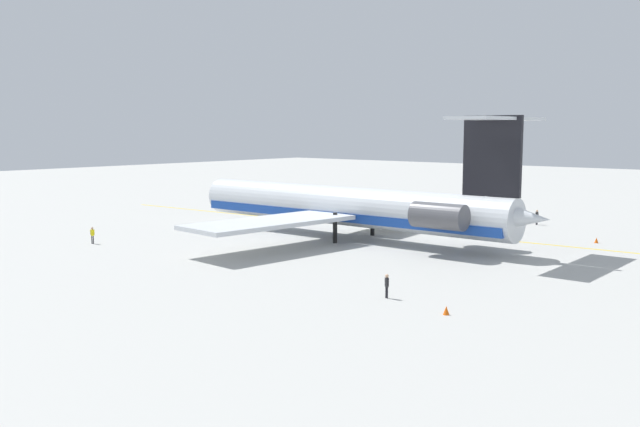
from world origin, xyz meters
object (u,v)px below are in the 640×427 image
Objects in this scene: ground_crew_portside at (387,283)px; safety_cone_wingtip at (596,240)px; safety_cone_tail at (446,310)px; ground_crew_near_nose at (92,233)px; main_jetliner at (354,206)px; safety_cone_nose at (288,206)px; ground_crew_near_tail at (537,215)px.

safety_cone_wingtip is at bearing 11.83° from ground_crew_portside.
safety_cone_wingtip and safety_cone_tail have the same top height.
ground_crew_near_nose reaches higher than safety_cone_tail.
safety_cone_tail is at bearing 137.75° from main_jetliner.
safety_cone_tail is (-40.50, 0.63, -0.78)m from ground_crew_near_nose.
safety_cone_wingtip is at bearing -85.87° from safety_cone_tail.
safety_cone_wingtip is (-20.05, -13.78, -3.15)m from main_jetliner.
ground_crew_near_nose is at bearing 40.94° from safety_cone_wingtip.
safety_cone_nose is 1.00× the size of safety_cone_tail.
ground_crew_near_nose is 40.52m from safety_cone_tail.
safety_cone_nose is 45.05m from safety_cone_wingtip.
main_jetliner is 78.17× the size of safety_cone_nose.
main_jetliner is 30.17m from safety_cone_tail.
safety_cone_nose is at bearing -37.68° from safety_cone_tail.
safety_cone_nose and safety_cone_tail have the same top height.
ground_crew_near_tail reaches higher than ground_crew_near_nose.
ground_crew_near_tail reaches higher than safety_cone_nose.
ground_crew_portside reaches higher than safety_cone_nose.
safety_cone_nose is at bearing -34.70° from main_jetliner.
ground_crew_portside is at bearing 139.90° from safety_cone_nose.
safety_cone_nose is (24.90, -16.73, -3.15)m from main_jetliner.
ground_crew_portside is 3.00× the size of safety_cone_wingtip.
main_jetliner is at bearing 146.10° from safety_cone_nose.
main_jetliner is 26.46m from ground_crew_near_nose.
safety_cone_wingtip is (-10.07, 8.96, -0.87)m from ground_crew_near_tail.
ground_crew_portside is (-7.29, 41.51, -0.10)m from ground_crew_near_tail.
safety_cone_wingtip is at bearing 163.05° from ground_crew_near_tail.
main_jetliner is 24.94m from ground_crew_near_tail.
ground_crew_near_nose reaches higher than safety_cone_nose.
ground_crew_portside is 55.13m from safety_cone_nose.
main_jetliner is 30.16m from safety_cone_nose.
safety_cone_tail is at bearing 142.32° from safety_cone_nose.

